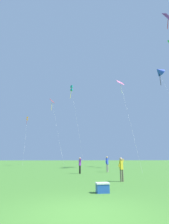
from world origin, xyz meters
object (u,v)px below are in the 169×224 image
at_px(kite_blue_delta, 159,71).
at_px(person_far_back, 121,167).
at_px(kite_orange_box, 27,119).
at_px(kite_red_high, 52,104).
at_px(person_in_blue_jacket, 80,164).
at_px(picnic_cooler, 102,188).
at_px(kite_teal_box, 72,89).
at_px(kite_purple_streamer, 168,21).
at_px(person_foreground_watcher, 107,163).
at_px(kite_pink_low, 121,86).

height_order(kite_blue_delta, person_far_back, kite_blue_delta).
bearing_deg(kite_orange_box, kite_red_high, -51.88).
bearing_deg(person_in_blue_jacket, kite_blue_delta, 22.28).
xyz_separation_m(kite_orange_box, picnic_cooler, (10.34, -41.67, -12.44)).
distance_m(kite_blue_delta, kite_teal_box, 22.68).
xyz_separation_m(person_in_blue_jacket, picnic_cooler, (-0.53, -10.38, -0.77)).
distance_m(kite_purple_streamer, kite_orange_box, 41.88).
bearing_deg(kite_teal_box, person_far_back, -88.69).
distance_m(person_far_back, picnic_cooler, 4.34).
height_order(kite_teal_box, person_far_back, kite_teal_box).
bearing_deg(picnic_cooler, kite_blue_delta, 46.18).
height_order(kite_blue_delta, kite_red_high, kite_blue_delta).
relative_size(person_foreground_watcher, person_in_blue_jacket, 1.08).
bearing_deg(kite_red_high, person_far_back, -79.09).
xyz_separation_m(person_far_back, person_in_blue_jacket, (-1.86, 6.83, 0.04)).
relative_size(kite_teal_box, person_far_back, 13.19).
xyz_separation_m(kite_pink_low, kite_purple_streamer, (10.16, -1.53, 14.10)).
bearing_deg(kite_purple_streamer, kite_blue_delta, 159.97).
distance_m(kite_blue_delta, person_far_back, 24.90).
height_order(kite_orange_box, person_foreground_watcher, kite_orange_box).
xyz_separation_m(kite_pink_low, person_far_back, (-6.31, -13.72, -12.79)).
bearing_deg(kite_orange_box, kite_teal_box, -32.34).
relative_size(kite_blue_delta, person_foreground_watcher, 10.09).
bearing_deg(kite_teal_box, kite_orange_box, 147.66).
xyz_separation_m(person_far_back, picnic_cooler, (-2.39, -3.55, -0.73)).
distance_m(kite_teal_box, kite_purple_streamer, 26.34).
bearing_deg(kite_teal_box, kite_purple_streamer, -46.86).
xyz_separation_m(person_foreground_watcher, picnic_cooler, (-4.03, -11.94, -0.85)).
relative_size(kite_red_high, picnic_cooler, 27.06).
relative_size(kite_blue_delta, person_far_back, 11.39).
distance_m(kite_purple_streamer, person_foreground_watcher, 30.83).
relative_size(kite_blue_delta, kite_orange_box, 1.34).
bearing_deg(kite_pink_low, person_foreground_watcher, -131.21).
bearing_deg(person_far_back, kite_pink_low, 65.31).
xyz_separation_m(kite_orange_box, person_in_blue_jacket, (10.86, -31.29, -11.68)).
xyz_separation_m(kite_purple_streamer, kite_orange_box, (-29.19, 25.93, -15.17)).
distance_m(kite_orange_box, person_foreground_watcher, 34.99).
height_order(kite_blue_delta, kite_teal_box, kite_teal_box).
relative_size(kite_pink_low, kite_purple_streamer, 0.50).
relative_size(kite_blue_delta, kite_red_high, 1.11).
height_order(kite_purple_streamer, kite_orange_box, kite_purple_streamer).
bearing_deg(picnic_cooler, kite_pink_low, 63.28).
height_order(kite_blue_delta, kite_pink_low, kite_blue_delta).
distance_m(kite_teal_box, kite_orange_box, 15.94).
height_order(kite_pink_low, person_in_blue_jacket, kite_pink_low).
height_order(kite_orange_box, picnic_cooler, kite_orange_box).
distance_m(person_far_back, person_in_blue_jacket, 7.08).
bearing_deg(kite_orange_box, kite_purple_streamer, -41.62).
height_order(person_far_back, picnic_cooler, person_far_back).
bearing_deg(kite_red_high, kite_blue_delta, -39.39).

